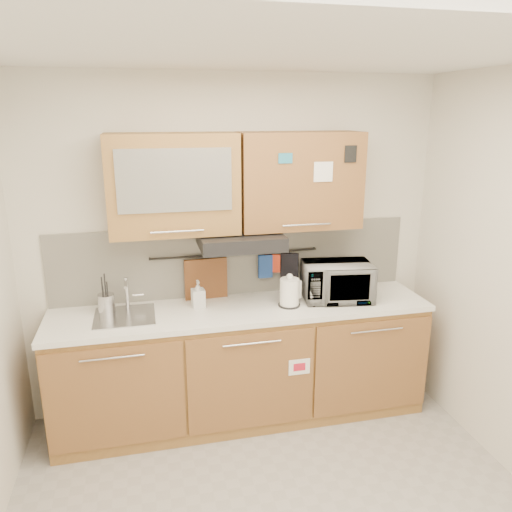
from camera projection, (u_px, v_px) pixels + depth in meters
ceiling at (296, 43)px, 2.12m from camera, size 3.20×3.20×0.00m
wall_back at (234, 247)px, 3.89m from camera, size 3.20×0.00×3.20m
base_cabinet at (243, 369)px, 3.85m from camera, size 2.80×0.64×0.88m
countertop at (243, 310)px, 3.71m from camera, size 2.82×0.62×0.04m
backsplash at (235, 260)px, 3.91m from camera, size 2.80×0.02×0.56m
upper_cabinets at (237, 182)px, 3.57m from camera, size 1.82×0.37×0.70m
range_hood at (240, 240)px, 3.62m from camera, size 0.60×0.46×0.10m
sink at (125, 316)px, 3.54m from camera, size 0.42×0.40×0.26m
utensil_rail at (235, 254)px, 3.85m from camera, size 1.30×0.02×0.02m
utensil_crock at (106, 304)px, 3.56m from camera, size 0.15×0.15×0.30m
kettle at (289, 293)px, 3.71m from camera, size 0.19×0.18×0.25m
toaster at (353, 283)px, 3.92m from camera, size 0.31×0.23×0.21m
microwave at (337, 281)px, 3.83m from camera, size 0.56×0.42×0.29m
soap_bottle at (198, 294)px, 3.68m from camera, size 0.10×0.10×0.21m
cutting_board at (206, 284)px, 3.85m from camera, size 0.33×0.04×0.41m
oven_mitt at (265, 266)px, 3.92m from camera, size 0.11×0.03×0.18m
dark_pouch at (290, 267)px, 3.97m from camera, size 0.15×0.09×0.22m
pot_holder at (273, 263)px, 3.93m from camera, size 0.12×0.04×0.15m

